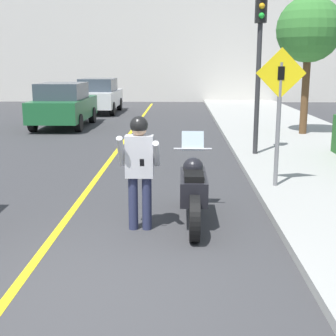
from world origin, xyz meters
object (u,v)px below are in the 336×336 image
(street_tree, at_px, (309,30))
(person_biker, at_px, (139,162))
(motorcycle, at_px, (193,189))
(parked_car_green, at_px, (64,105))
(parked_car_white, at_px, (99,95))
(crossing_sign, at_px, (279,104))
(traffic_light, at_px, (260,43))

(street_tree, bearing_deg, person_biker, -117.30)
(motorcycle, relative_size, parked_car_green, 0.55)
(parked_car_green, distance_m, parked_car_white, 5.33)
(motorcycle, distance_m, crossing_sign, 2.61)
(crossing_sign, bearing_deg, parked_car_white, 112.04)
(motorcycle, xyz_separation_m, traffic_light, (1.71, 4.93, 2.37))
(person_biker, relative_size, street_tree, 0.39)
(traffic_light, height_order, street_tree, street_tree)
(street_tree, bearing_deg, parked_car_green, 164.59)
(person_biker, height_order, traffic_light, traffic_light)
(motorcycle, height_order, traffic_light, traffic_light)
(person_biker, relative_size, traffic_light, 0.42)
(street_tree, height_order, parked_car_green, street_tree)
(motorcycle, distance_m, street_tree, 9.78)
(motorcycle, bearing_deg, parked_car_green, 113.33)
(person_biker, xyz_separation_m, parked_car_green, (-3.90, 11.27, -0.16))
(traffic_light, xyz_separation_m, parked_car_white, (-5.97, 11.25, -2.02))
(parked_car_white, bearing_deg, person_biker, -78.17)
(traffic_light, bearing_deg, parked_car_green, 137.12)
(person_biker, bearing_deg, parked_car_white, 101.83)
(motorcycle, height_order, parked_car_green, parked_car_green)
(traffic_light, distance_m, parked_car_green, 8.96)
(person_biker, bearing_deg, street_tree, 62.70)
(person_biker, relative_size, crossing_sign, 0.66)
(parked_car_green, bearing_deg, parked_car_white, 85.37)
(street_tree, xyz_separation_m, parked_car_white, (-8.08, 7.65, -2.55))
(parked_car_white, bearing_deg, traffic_light, -62.06)
(crossing_sign, height_order, parked_car_white, crossing_sign)
(traffic_light, distance_m, parked_car_white, 12.89)
(crossing_sign, bearing_deg, motorcycle, -133.07)
(person_biker, xyz_separation_m, parked_car_white, (-3.47, 16.57, -0.16))
(motorcycle, distance_m, parked_car_white, 16.73)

